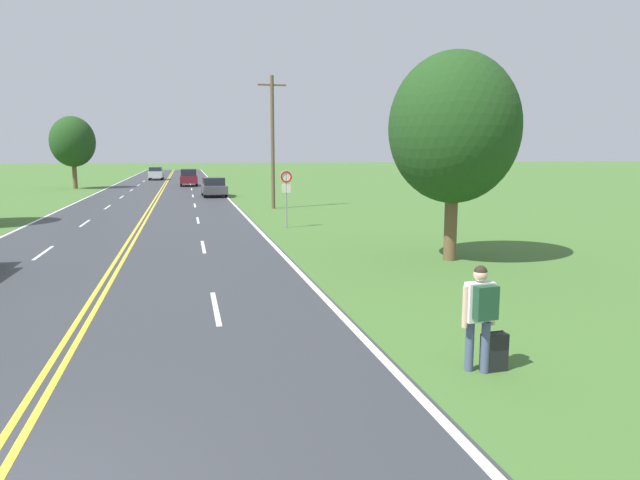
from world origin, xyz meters
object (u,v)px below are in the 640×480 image
at_px(suitcase, 494,352).
at_px(car_maroon_suv_mid_near, 189,177).
at_px(tree_mid_treeline, 454,128).
at_px(car_silver_suv_mid_far, 156,173).
at_px(traffic_sign, 286,184).
at_px(hitchhiker_person, 481,308).
at_px(tree_behind_sign, 73,142).
at_px(car_dark_grey_sedan_approaching, 214,187).

bearing_deg(suitcase, car_maroon_suv_mid_near, 1.18).
xyz_separation_m(tree_mid_treeline, car_silver_suv_mid_far, (-12.45, 62.31, -3.49)).
xyz_separation_m(traffic_sign, car_silver_suv_mid_far, (-8.50, 52.75, -1.17)).
height_order(hitchhiker_person, suitcase, hitchhiker_person).
relative_size(traffic_sign, tree_behind_sign, 0.38).
bearing_deg(suitcase, tree_behind_sign, 12.88).
distance_m(suitcase, car_silver_suv_mid_far, 72.21).
relative_size(traffic_sign, tree_mid_treeline, 0.40).
bearing_deg(tree_behind_sign, traffic_sign, -65.96).
xyz_separation_m(tree_mid_treeline, car_dark_grey_sedan_approaching, (-6.38, 30.64, -3.61)).
bearing_deg(car_dark_grey_sedan_approaching, traffic_sign, 4.87).
height_order(tree_mid_treeline, car_dark_grey_sedan_approaching, tree_mid_treeline).
bearing_deg(car_dark_grey_sedan_approaching, tree_behind_sign, -138.21).
relative_size(traffic_sign, car_dark_grey_sedan_approaching, 0.67).
distance_m(suitcase, traffic_sign, 19.02).
bearing_deg(traffic_sign, car_maroon_suv_mid_near, 96.65).
xyz_separation_m(car_dark_grey_sedan_approaching, car_silver_suv_mid_far, (-6.08, 31.67, 0.13)).
height_order(car_dark_grey_sedan_approaching, car_silver_suv_mid_far, car_silver_suv_mid_far).
distance_m(traffic_sign, car_maroon_suv_mid_near, 37.50).
relative_size(suitcase, car_silver_suv_mid_far, 0.15).
relative_size(hitchhiker_person, suitcase, 2.62).
height_order(car_maroon_suv_mid_near, car_silver_suv_mid_far, car_maroon_suv_mid_near).
bearing_deg(traffic_sign, suitcase, -89.41).
relative_size(tree_behind_sign, tree_mid_treeline, 1.05).
distance_m(tree_behind_sign, car_silver_suv_mid_far, 19.51).
xyz_separation_m(traffic_sign, tree_behind_sign, (-15.60, 34.97, 2.60)).
xyz_separation_m(suitcase, car_dark_grey_sedan_approaching, (-2.62, 40.01, 0.48)).
bearing_deg(car_maroon_suv_mid_near, tree_mid_treeline, 10.40).
bearing_deg(car_dark_grey_sedan_approaching, car_silver_suv_mid_far, -170.83).
height_order(suitcase, tree_mid_treeline, tree_mid_treeline).
height_order(traffic_sign, car_silver_suv_mid_far, traffic_sign).
height_order(tree_behind_sign, car_dark_grey_sedan_approaching, tree_behind_sign).
xyz_separation_m(tree_mid_treeline, car_maroon_suv_mid_near, (-8.30, 46.80, -3.43)).
relative_size(hitchhiker_person, tree_mid_treeline, 0.26).
bearing_deg(tree_mid_treeline, traffic_sign, 112.46).
bearing_deg(suitcase, car_silver_suv_mid_far, 3.47).
distance_m(tree_behind_sign, car_dark_grey_sedan_approaching, 19.54).
height_order(tree_behind_sign, car_maroon_suv_mid_near, tree_behind_sign).
distance_m(suitcase, car_dark_grey_sedan_approaching, 40.10).
bearing_deg(car_silver_suv_mid_far, traffic_sign, -169.68).
xyz_separation_m(hitchhiker_person, tree_behind_sign, (-15.49, 53.93, 3.59)).
xyz_separation_m(suitcase, tree_behind_sign, (-15.79, 53.91, 4.38)).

